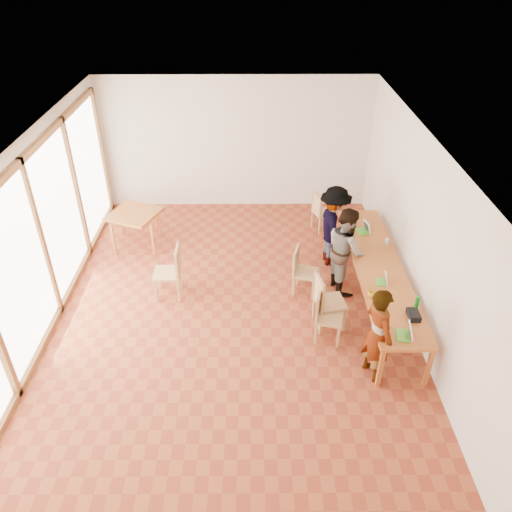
{
  "coord_description": "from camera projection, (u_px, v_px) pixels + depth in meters",
  "views": [
    {
      "loc": [
        0.37,
        -6.68,
        5.51
      ],
      "look_at": [
        0.42,
        0.04,
        1.1
      ],
      "focal_mm": 35.0,
      "sensor_mm": 36.0,
      "label": 1
    }
  ],
  "objects": [
    {
      "name": "window_wall",
      "position": [
        39.0,
        237.0,
        7.76
      ],
      "size": [
        0.1,
        8.0,
        3.0
      ],
      "primitive_type": "cube",
      "color": "white",
      "rests_on": "ground"
    },
    {
      "name": "clear_glass",
      "position": [
        386.0,
        241.0,
        9.0
      ],
      "size": [
        0.07,
        0.07,
        0.09
      ],
      "primitive_type": "cylinder",
      "color": "silver",
      "rests_on": "communal_table"
    },
    {
      "name": "pink_phone",
      "position": [
        413.0,
        339.0,
        6.9
      ],
      "size": [
        0.05,
        0.1,
        0.01
      ],
      "primitive_type": "cube",
      "color": "#EA3E53",
      "rests_on": "communal_table"
    },
    {
      "name": "yellow_mug",
      "position": [
        371.0,
        294.0,
        7.7
      ],
      "size": [
        0.13,
        0.13,
        0.09
      ],
      "primitive_type": "imported",
      "rotation": [
        0.0,
        0.0,
        0.18
      ],
      "color": "yellow",
      "rests_on": "communal_table"
    },
    {
      "name": "communal_table",
      "position": [
        379.0,
        269.0,
        8.44
      ],
      "size": [
        0.8,
        4.0,
        0.75
      ],
      "color": "#BB5B29",
      "rests_on": "ground"
    },
    {
      "name": "chair_near",
      "position": [
        324.0,
        311.0,
        7.76
      ],
      "size": [
        0.5,
        0.5,
        0.47
      ],
      "rotation": [
        0.0,
        0.0,
        -0.25
      ],
      "color": "tan",
      "rests_on": "ground"
    },
    {
      "name": "laptop_far",
      "position": [
        364.0,
        229.0,
        9.34
      ],
      "size": [
        0.28,
        0.3,
        0.22
      ],
      "rotation": [
        0.0,
        0.0,
        0.25
      ],
      "color": "#55BC30",
      "rests_on": "communal_table"
    },
    {
      "name": "green_bottle",
      "position": [
        417.0,
        304.0,
        7.34
      ],
      "size": [
        0.07,
        0.07,
        0.28
      ],
      "primitive_type": "cylinder",
      "color": "#127719",
      "rests_on": "communal_table"
    },
    {
      "name": "chair_empty",
      "position": [
        320.0,
        209.0,
        10.61
      ],
      "size": [
        0.52,
        0.52,
        0.46
      ],
      "rotation": [
        0.0,
        0.0,
        0.36
      ],
      "color": "tan",
      "rests_on": "ground"
    },
    {
      "name": "wall_right",
      "position": [
        421.0,
        236.0,
        7.8
      ],
      "size": [
        0.1,
        8.0,
        3.0
      ],
      "primitive_type": "cube",
      "color": "beige",
      "rests_on": "ground"
    },
    {
      "name": "person_mid",
      "position": [
        346.0,
        250.0,
        8.75
      ],
      "size": [
        0.73,
        0.87,
        1.6
      ],
      "primitive_type": "imported",
      "rotation": [
        0.0,
        0.0,
        1.74
      ],
      "color": "gray",
      "rests_on": "ground"
    },
    {
      "name": "laptop_mid",
      "position": [
        383.0,
        280.0,
        7.99
      ],
      "size": [
        0.22,
        0.24,
        0.18
      ],
      "rotation": [
        0.0,
        0.0,
        -0.16
      ],
      "color": "#55BC30",
      "rests_on": "communal_table"
    },
    {
      "name": "person_far",
      "position": [
        334.0,
        227.0,
        9.43
      ],
      "size": [
        0.71,
        1.1,
        1.61
      ],
      "primitive_type": "imported",
      "rotation": [
        0.0,
        0.0,
        1.68
      ],
      "color": "gray",
      "rests_on": "ground"
    },
    {
      "name": "side_table",
      "position": [
        135.0,
        216.0,
        10.05
      ],
      "size": [
        0.9,
        0.9,
        0.75
      ],
      "rotation": [
        0.0,
        0.0,
        -0.37
      ],
      "color": "#BB5B29",
      "rests_on": "ground"
    },
    {
      "name": "ceiling",
      "position": [
        226.0,
        143.0,
        6.95
      ],
      "size": [
        6.0,
        8.0,
        0.04
      ],
      "primitive_type": "cube",
      "color": "white",
      "rests_on": "wall_back"
    },
    {
      "name": "condiment_cup",
      "position": [
        349.0,
        228.0,
        9.44
      ],
      "size": [
        0.08,
        0.08,
        0.06
      ],
      "primitive_type": "cylinder",
      "color": "white",
      "rests_on": "communal_table"
    },
    {
      "name": "wall_back",
      "position": [
        236.0,
        144.0,
        11.12
      ],
      "size": [
        6.0,
        0.1,
        3.0
      ],
      "primitive_type": "cube",
      "color": "beige",
      "rests_on": "ground"
    },
    {
      "name": "black_pouch",
      "position": [
        414.0,
        315.0,
        7.28
      ],
      "size": [
        0.16,
        0.26,
        0.09
      ],
      "primitive_type": "cube",
      "color": "black",
      "rests_on": "communal_table"
    },
    {
      "name": "ground",
      "position": [
        232.0,
        311.0,
        8.6
      ],
      "size": [
        8.0,
        8.0,
        0.0
      ],
      "primitive_type": "plane",
      "color": "#964424",
      "rests_on": "ground"
    },
    {
      "name": "chair_far",
      "position": [
        301.0,
        266.0,
        8.77
      ],
      "size": [
        0.51,
        0.51,
        0.47
      ],
      "rotation": [
        0.0,
        0.0,
        -0.28
      ],
      "color": "tan",
      "rests_on": "ground"
    },
    {
      "name": "chair_mid",
      "position": [
        325.0,
        296.0,
        7.96
      ],
      "size": [
        0.53,
        0.53,
        0.52
      ],
      "rotation": [
        0.0,
        0.0,
        0.18
      ],
      "color": "tan",
      "rests_on": "ground"
    },
    {
      "name": "chair_spare",
      "position": [
        172.0,
        267.0,
        8.65
      ],
      "size": [
        0.47,
        0.47,
        0.53
      ],
      "rotation": [
        0.0,
        0.0,
        3.16
      ],
      "color": "tan",
      "rests_on": "ground"
    },
    {
      "name": "wall_front",
      "position": [
        212.0,
        468.0,
        4.44
      ],
      "size": [
        6.0,
        0.1,
        3.0
      ],
      "primitive_type": "cube",
      "color": "beige",
      "rests_on": "ground"
    },
    {
      "name": "person_near",
      "position": [
        378.0,
        334.0,
        6.98
      ],
      "size": [
        0.55,
        0.65,
        1.53
      ],
      "primitive_type": "imported",
      "rotation": [
        0.0,
        0.0,
        1.95
      ],
      "color": "gray",
      "rests_on": "ground"
    },
    {
      "name": "laptop_near",
      "position": [
        407.0,
        333.0,
        6.93
      ],
      "size": [
        0.25,
        0.28,
        0.21
      ],
      "rotation": [
        0.0,
        0.0,
        -0.14
      ],
      "color": "#55BC30",
      "rests_on": "communal_table"
    }
  ]
}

